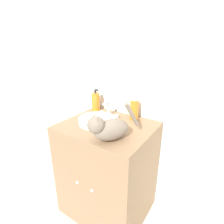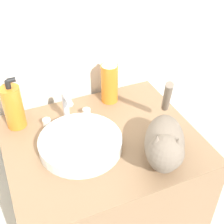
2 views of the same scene
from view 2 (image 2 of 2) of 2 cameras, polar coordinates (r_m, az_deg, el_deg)
name	(u,v)px [view 2 (image 2 of 2)]	position (r m, az deg, el deg)	size (l,w,h in m)	color
wall_back	(66,3)	(1.24, -8.41, 19.15)	(6.00, 0.05, 2.50)	silver
vanity_cabinet	(104,208)	(1.48, -1.51, -17.12)	(0.71, 0.60, 0.85)	#8C6B4C
sink_basin	(81,143)	(1.12, -5.77, -5.68)	(0.30, 0.30, 0.04)	white
faucet	(67,110)	(1.21, -8.27, 0.32)	(0.20, 0.09, 0.14)	silver
cat	(165,143)	(1.03, 9.62, -5.65)	(0.25, 0.35, 0.24)	#7A6B5B
soap_bottle	(13,107)	(1.23, -17.60, 0.89)	(0.07, 0.07, 0.21)	orange
spray_bottle	(109,80)	(1.30, -0.47, 5.81)	(0.07, 0.07, 0.21)	orange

